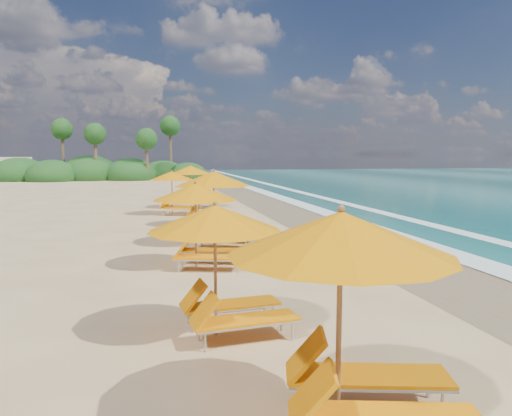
# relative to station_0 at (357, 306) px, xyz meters

# --- Properties ---
(ground) EXTENTS (160.00, 160.00, 0.00)m
(ground) POSITION_rel_station_0_xyz_m (1.56, 12.42, -1.47)
(ground) COLOR tan
(ground) RESTS_ON ground
(wet_sand) EXTENTS (4.00, 160.00, 0.01)m
(wet_sand) POSITION_rel_station_0_xyz_m (5.56, 12.42, -1.46)
(wet_sand) COLOR #8C7653
(wet_sand) RESTS_ON ground
(surf_foam) EXTENTS (4.00, 160.00, 0.01)m
(surf_foam) POSITION_rel_station_0_xyz_m (8.26, 12.42, -1.44)
(surf_foam) COLOR white
(surf_foam) RESTS_ON ground
(station_0) EXTENTS (3.24, 3.14, 2.62)m
(station_0) POSITION_rel_station_0_xyz_m (0.00, 0.00, 0.00)
(station_0) COLOR olive
(station_0) RESTS_ON ground
(station_1) EXTENTS (2.74, 2.58, 2.37)m
(station_1) POSITION_rel_station_0_xyz_m (-0.99, 3.32, -0.14)
(station_1) COLOR olive
(station_1) RESTS_ON ground
(station_2) EXTENTS (3.02, 2.92, 2.43)m
(station_2) POSITION_rel_station_0_xyz_m (-0.83, 8.56, -0.11)
(station_2) COLOR olive
(station_2) RESTS_ON ground
(station_3) EXTENTS (3.46, 3.42, 2.66)m
(station_3) POSITION_rel_station_0_xyz_m (0.12, 11.85, 0.02)
(station_3) COLOR olive
(station_3) RESTS_ON ground
(station_4) EXTENTS (2.52, 2.36, 2.23)m
(station_4) POSITION_rel_station_0_xyz_m (0.05, 16.65, -0.22)
(station_4) COLOR olive
(station_4) RESTS_ON ground
(station_5) EXTENTS (2.98, 2.92, 2.34)m
(station_5) POSITION_rel_station_0_xyz_m (-0.92, 20.93, -0.15)
(station_5) COLOR olive
(station_5) RESTS_ON ground
(station_6) EXTENTS (3.18, 3.08, 2.57)m
(station_6) POSITION_rel_station_0_xyz_m (0.33, 23.92, -0.03)
(station_6) COLOR olive
(station_6) RESTS_ON ground
(treeline) EXTENTS (25.80, 8.80, 9.74)m
(treeline) POSITION_rel_station_0_xyz_m (-8.38, 57.94, -0.47)
(treeline) COLOR #163D14
(treeline) RESTS_ON ground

